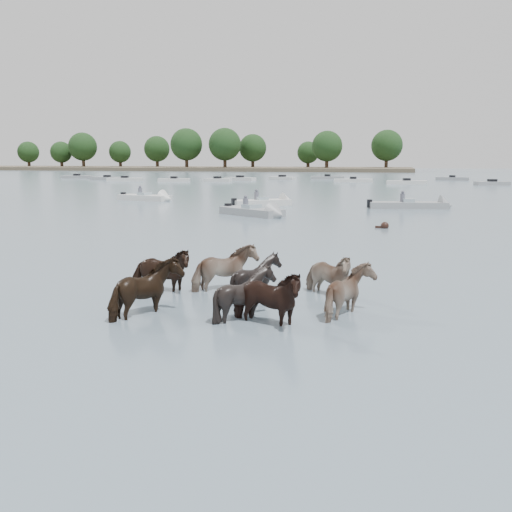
# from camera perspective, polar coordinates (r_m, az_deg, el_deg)

# --- Properties ---
(ground) EXTENTS (400.00, 400.00, 0.00)m
(ground) POSITION_cam_1_polar(r_m,az_deg,el_deg) (14.91, -4.14, -4.32)
(ground) COLOR #4B5F6C
(ground) RESTS_ON ground
(shoreline) EXTENTS (160.00, 30.00, 1.00)m
(shoreline) POSITION_cam_1_polar(r_m,az_deg,el_deg) (179.90, -10.83, 8.84)
(shoreline) COLOR #4C4233
(shoreline) RESTS_ON ground
(pony_herd) EXTENTS (7.00, 4.68, 1.60)m
(pony_herd) POSITION_cam_1_polar(r_m,az_deg,el_deg) (14.01, -1.48, -3.18)
(pony_herd) COLOR black
(pony_herd) RESTS_ON ground
(swimming_pony) EXTENTS (0.72, 0.44, 0.44)m
(swimming_pony) POSITION_cam_1_polar(r_m,az_deg,el_deg) (30.43, 13.01, 3.00)
(swimming_pony) COLOR black
(swimming_pony) RESTS_ON ground
(motorboat_a) EXTENTS (5.03, 4.15, 1.92)m
(motorboat_a) POSITION_cam_1_polar(r_m,az_deg,el_deg) (43.96, 1.46, 5.51)
(motorboat_a) COLOR silver
(motorboat_a) RESTS_ON ground
(motorboat_b) EXTENTS (5.17, 4.04, 1.92)m
(motorboat_b) POSITION_cam_1_polar(r_m,az_deg,el_deg) (35.83, 0.37, 4.49)
(motorboat_b) COLOR gray
(motorboat_b) RESTS_ON ground
(motorboat_c) EXTENTS (6.37, 2.71, 1.92)m
(motorboat_c) POSITION_cam_1_polar(r_m,az_deg,el_deg) (43.15, 16.39, 5.02)
(motorboat_c) COLOR gray
(motorboat_c) RESTS_ON ground
(motorboat_f) EXTENTS (5.52, 2.78, 1.92)m
(motorboat_f) POSITION_cam_1_polar(r_m,az_deg,el_deg) (49.93, -10.71, 5.88)
(motorboat_f) COLOR silver
(motorboat_f) RESTS_ON ground
(distant_flotilla) EXTENTS (106.79, 21.76, 0.93)m
(distant_flotilla) POSITION_cam_1_polar(r_m,az_deg,el_deg) (90.90, 9.59, 7.73)
(distant_flotilla) COLOR gray
(distant_flotilla) RESTS_ON ground
(treeline) EXTENTS (151.26, 20.77, 12.48)m
(treeline) POSITION_cam_1_polar(r_m,az_deg,el_deg) (178.30, -9.07, 10.93)
(treeline) COLOR #382619
(treeline) RESTS_ON ground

